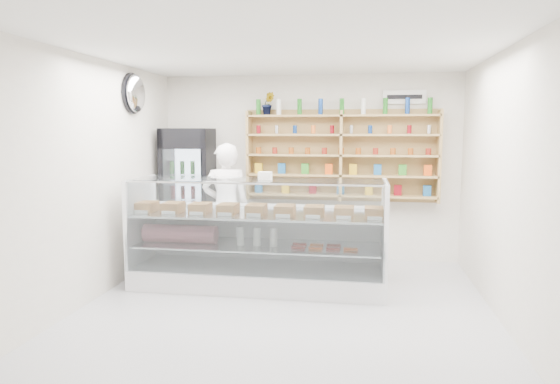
# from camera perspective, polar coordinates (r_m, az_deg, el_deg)

# --- Properties ---
(room) EXTENTS (5.00, 5.00, 5.00)m
(room) POSITION_cam_1_polar(r_m,az_deg,el_deg) (5.21, 0.37, 0.86)
(room) COLOR #B4B4B9
(room) RESTS_ON ground
(display_counter) EXTENTS (3.15, 0.94, 1.37)m
(display_counter) POSITION_cam_1_polar(r_m,az_deg,el_deg) (6.33, -2.50, -7.52)
(display_counter) COLOR white
(display_counter) RESTS_ON floor
(shop_worker) EXTENTS (0.76, 0.62, 1.79)m
(shop_worker) POSITION_cam_1_polar(r_m,az_deg,el_deg) (7.02, -6.19, -1.75)
(shop_worker) COLOR white
(shop_worker) RESTS_ON floor
(drinks_cooler) EXTENTS (0.77, 0.75, 2.00)m
(drinks_cooler) POSITION_cam_1_polar(r_m,az_deg,el_deg) (7.76, -10.37, -0.19)
(drinks_cooler) COLOR black
(drinks_cooler) RESTS_ON floor
(wall_shelving) EXTENTS (2.84, 0.28, 1.33)m
(wall_shelving) POSITION_cam_1_polar(r_m,az_deg,el_deg) (7.47, 7.00, 4.15)
(wall_shelving) COLOR tan
(wall_shelving) RESTS_ON back_wall
(potted_plant) EXTENTS (0.22, 0.19, 0.34)m
(potted_plant) POSITION_cam_1_polar(r_m,az_deg,el_deg) (7.60, -1.37, 10.07)
(potted_plant) COLOR #1E6626
(potted_plant) RESTS_ON wall_shelving
(security_mirror) EXTENTS (0.15, 0.50, 0.50)m
(security_mirror) POSITION_cam_1_polar(r_m,az_deg,el_deg) (7.00, -16.15, 10.76)
(security_mirror) COLOR silver
(security_mirror) RESTS_ON left_wall
(wall_sign) EXTENTS (0.62, 0.03, 0.20)m
(wall_sign) POSITION_cam_1_polar(r_m,az_deg,el_deg) (7.62, 14.03, 10.49)
(wall_sign) COLOR white
(wall_sign) RESTS_ON back_wall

